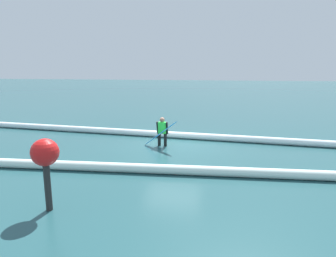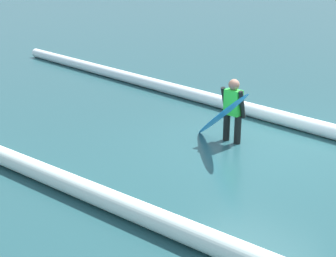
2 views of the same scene
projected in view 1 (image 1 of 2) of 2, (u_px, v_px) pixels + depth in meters
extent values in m
plane|color=#214B50|center=(173.00, 146.00, 13.47)|extent=(149.30, 149.30, 0.00)
cylinder|color=black|center=(165.00, 140.00, 13.44)|extent=(0.14, 0.14, 0.58)
cylinder|color=black|center=(159.00, 140.00, 13.49)|extent=(0.14, 0.14, 0.58)
cube|color=#2DD83F|center=(162.00, 128.00, 13.36)|extent=(0.35, 0.21, 0.51)
sphere|color=#906654|center=(162.00, 120.00, 13.29)|extent=(0.22, 0.22, 0.22)
cylinder|color=black|center=(167.00, 128.00, 13.31)|extent=(0.09, 0.23, 0.58)
cylinder|color=black|center=(158.00, 128.00, 13.40)|extent=(0.09, 0.25, 0.58)
ellipsoid|color=#268CE5|center=(160.00, 134.00, 13.04)|extent=(1.73, 0.89, 1.32)
ellipsoid|color=blue|center=(160.00, 134.00, 13.04)|extent=(1.35, 0.62, 1.07)
cylinder|color=#262626|center=(48.00, 187.00, 7.31)|extent=(0.16, 0.16, 1.18)
sphere|color=red|center=(45.00, 152.00, 7.13)|extent=(0.67, 0.67, 0.67)
cylinder|color=white|center=(164.00, 134.00, 15.16)|extent=(21.83, 2.00, 0.32)
cylinder|color=white|center=(111.00, 167.00, 10.12)|extent=(22.03, 1.89, 0.32)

